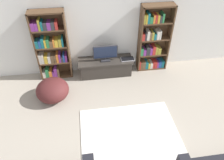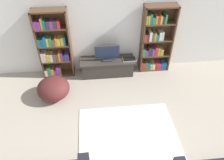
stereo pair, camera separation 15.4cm
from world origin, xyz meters
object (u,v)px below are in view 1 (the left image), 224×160
laptop (128,59)px  bookshelf_left (51,47)px  television (105,53)px  bookshelf_right (152,41)px  beanbag_ottoman (53,90)px  tv_stand (106,67)px

laptop → bookshelf_left: bearing=174.6°
television → laptop: 0.62m
television → laptop: bearing=-3.3°
bookshelf_right → television: bookshelf_right is taller
beanbag_ottoman → tv_stand: bearing=30.2°
bookshelf_left → television: 1.36m
bookshelf_left → beanbag_ottoman: 1.11m
bookshelf_left → laptop: bookshelf_left is taller
laptop → beanbag_ottoman: (-1.94, -0.73, -0.20)m
laptop → bookshelf_right: bearing=14.9°
laptop → television: bearing=176.7°
tv_stand → laptop: laptop is taller
bookshelf_right → laptop: bearing=-165.1°
bookshelf_left → bookshelf_right: size_ratio=1.00×
bookshelf_right → laptop: (-0.69, -0.18, -0.38)m
bookshelf_right → television: bearing=-173.3°
bookshelf_left → bookshelf_right: 2.61m
bookshelf_right → tv_stand: size_ratio=1.27×
bookshelf_right → tv_stand: (-1.27, -0.13, -0.62)m
television → laptop: size_ratio=1.82×
tv_stand → television: television is taller
bookshelf_left → bookshelf_right: (2.61, 0.00, -0.04)m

